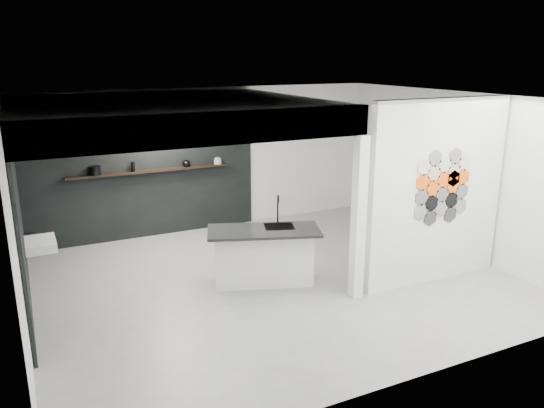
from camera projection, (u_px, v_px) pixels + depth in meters
The scene contains 17 objects.
floor at pixel (275, 281), 8.27m from camera, with size 7.00×6.00×0.01m, color gray.
partition_panel at pixel (437, 192), 7.95m from camera, with size 2.45×0.15×2.80m, color silver.
bay_clad_back at pixel (144, 177), 9.98m from camera, with size 4.40×0.04×2.35m, color black.
bay_clad_left at pixel (19, 220), 7.36m from camera, with size 0.04×4.00×2.35m, color black.
bulkhead at pixel (167, 113), 7.90m from camera, with size 4.40×4.00×0.40m, color silver.
corner_column at pixel (359, 219), 7.42m from camera, with size 0.16×0.16×2.35m, color silver.
fascia_beam at pixel (210, 129), 6.23m from camera, with size 4.40×0.16×0.40m, color silver.
wall_basin at pixel (41, 244), 7.37m from camera, with size 0.40×0.60×0.12m, color silver.
display_shelf at pixel (150, 171), 9.89m from camera, with size 3.00×0.15×0.04m, color black.
kitchen_island at pixel (264, 255), 8.07m from camera, with size 1.82×1.26×1.35m.
stockpot at pixel (95, 171), 9.46m from camera, with size 0.20×0.20×0.16m, color black.
kettle at pixel (186, 163), 10.17m from camera, with size 0.16×0.16×0.13m, color black.
glass_bowl at pixel (218, 161), 10.44m from camera, with size 0.15×0.15×0.11m, color gray.
glass_vase at pixel (218, 161), 10.44m from camera, with size 0.09×0.09×0.13m, color gray.
bottle_dark at pixel (133, 167), 9.74m from camera, with size 0.07×0.07×0.18m, color black.
utensil_cup at pixel (91, 173), 9.44m from camera, with size 0.07×0.07×0.09m, color black.
hex_tile_cluster at pixel (443, 187), 7.86m from camera, with size 1.04×0.02×1.16m.
Camera 1 is at (-3.36, -6.85, 3.38)m, focal length 35.00 mm.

